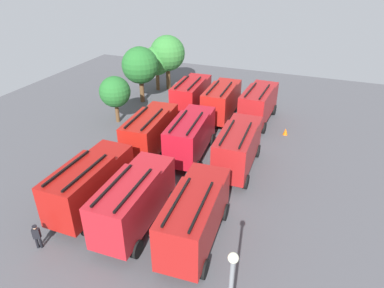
# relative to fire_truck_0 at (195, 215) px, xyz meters

# --- Properties ---
(ground_plane) EXTENTS (55.05, 55.05, 0.00)m
(ground_plane) POSITION_rel_fire_truck_0_xyz_m (9.16, 3.78, -2.15)
(ground_plane) COLOR #4C4C51
(fire_truck_0) EXTENTS (7.33, 3.11, 3.88)m
(fire_truck_0) POSITION_rel_fire_truck_0_xyz_m (0.00, 0.00, 0.00)
(fire_truck_0) COLOR maroon
(fire_truck_0) RESTS_ON ground
(fire_truck_1) EXTENTS (7.28, 2.95, 3.88)m
(fire_truck_1) POSITION_rel_fire_truck_0_xyz_m (8.83, -0.24, 0.00)
(fire_truck_1) COLOR maroon
(fire_truck_1) RESTS_ON ground
(fire_truck_2) EXTENTS (7.28, 2.96, 3.88)m
(fire_truck_2) POSITION_rel_fire_truck_0_xyz_m (18.51, 0.15, 0.00)
(fire_truck_2) COLOR #A21A1C
(fire_truck_2) RESTS_ON ground
(fire_truck_3) EXTENTS (7.27, 2.92, 3.88)m
(fire_truck_3) POSITION_rel_fire_truck_0_xyz_m (-0.01, 4.00, 0.00)
(fire_truck_3) COLOR #AF1A23
(fire_truck_3) RESTS_ON ground
(fire_truck_4) EXTENTS (7.37, 3.20, 3.88)m
(fire_truck_4) POSITION_rel_fire_truck_0_xyz_m (9.33, 3.98, 0.00)
(fire_truck_4) COLOR #AE1221
(fire_truck_4) RESTS_ON ground
(fire_truck_5) EXTENTS (7.27, 2.93, 3.88)m
(fire_truck_5) POSITION_rel_fire_truck_0_xyz_m (17.82, 3.87, 0.00)
(fire_truck_5) COLOR #A91A15
(fire_truck_5) RESTS_ON ground
(fire_truck_6) EXTENTS (7.21, 2.79, 3.88)m
(fire_truck_6) POSITION_rel_fire_truck_0_xyz_m (0.47, 7.59, 0.00)
(fire_truck_6) COLOR #9C1410
(fire_truck_6) RESTS_ON ground
(fire_truck_7) EXTENTS (7.36, 3.18, 3.88)m
(fire_truck_7) POSITION_rel_fire_truck_0_xyz_m (8.77, 7.44, 0.00)
(fire_truck_7) COLOR #A41811
(fire_truck_7) RESTS_ON ground
(fire_truck_8) EXTENTS (7.32, 3.08, 3.88)m
(fire_truck_8) POSITION_rel_fire_truck_0_xyz_m (18.25, 7.43, 0.00)
(fire_truck_8) COLOR #AD1418
(fire_truck_8) RESTS_ON ground
(firefighter_0) EXTENTS (0.47, 0.46, 1.84)m
(firefighter_0) POSITION_rel_fire_truck_0_xyz_m (23.19, 8.00, -1.11)
(firefighter_0) COLOR black
(firefighter_0) RESTS_ON ground
(firefighter_1) EXTENTS (0.41, 0.48, 1.67)m
(firefighter_1) POSITION_rel_fire_truck_0_xyz_m (-3.76, 8.47, -1.22)
(firefighter_1) COLOR black
(firefighter_1) RESTS_ON ground
(firefighter_2) EXTENTS (0.47, 0.46, 1.63)m
(firefighter_2) POSITION_rel_fire_truck_0_xyz_m (23.78, 9.25, -1.25)
(firefighter_2) COLOR black
(firefighter_2) RESTS_ON ground
(firefighter_3) EXTENTS (0.31, 0.46, 1.71)m
(firefighter_3) POSITION_rel_fire_truck_0_xyz_m (4.34, 9.94, -1.19)
(firefighter_3) COLOR black
(firefighter_3) RESTS_ON ground
(tree_0) EXTENTS (3.14, 3.14, 4.86)m
(tree_0) POSITION_rel_fire_truck_0_xyz_m (13.29, 13.75, 1.12)
(tree_0) COLOR brown
(tree_0) RESTS_ON ground
(tree_1) EXTENTS (4.17, 4.17, 6.47)m
(tree_1) POSITION_rel_fire_truck_0_xyz_m (19.31, 14.12, 2.20)
(tree_1) COLOR brown
(tree_1) RESTS_ON ground
(tree_2) EXTENTS (3.62, 3.62, 5.61)m
(tree_2) POSITION_rel_fire_truck_0_xyz_m (23.68, 14.23, 1.62)
(tree_2) COLOR brown
(tree_2) RESTS_ON ground
(tree_3) EXTENTS (4.40, 4.40, 6.82)m
(tree_3) POSITION_rel_fire_truck_0_xyz_m (24.59, 13.14, 2.43)
(tree_3) COLOR brown
(tree_3) RESTS_ON ground
(traffic_cone_0) EXTENTS (0.47, 0.47, 0.66)m
(traffic_cone_0) POSITION_rel_fire_truck_0_xyz_m (16.63, -3.03, -1.82)
(traffic_cone_0) COLOR #F2600C
(traffic_cone_0) RESTS_ON ground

